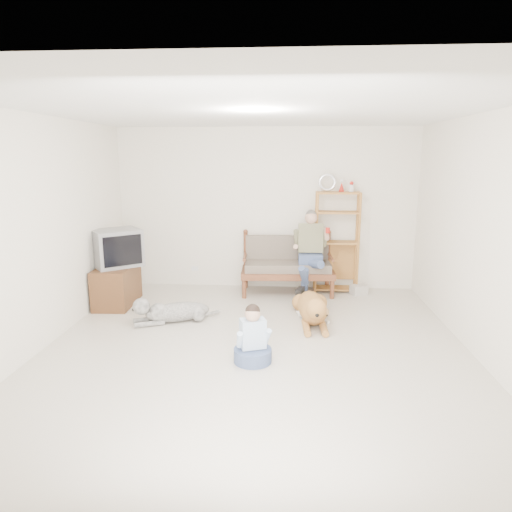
# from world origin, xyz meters

# --- Properties ---
(floor) EXTENTS (5.50, 5.50, 0.00)m
(floor) POSITION_xyz_m (0.00, 0.00, 0.00)
(floor) COLOR silver
(floor) RESTS_ON ground
(ceiling) EXTENTS (5.50, 5.50, 0.00)m
(ceiling) POSITION_xyz_m (0.00, 0.00, 2.70)
(ceiling) COLOR white
(ceiling) RESTS_ON ground
(wall_back) EXTENTS (5.00, 0.00, 5.00)m
(wall_back) POSITION_xyz_m (0.00, 2.75, 1.35)
(wall_back) COLOR silver
(wall_back) RESTS_ON ground
(wall_front) EXTENTS (5.00, 0.00, 5.00)m
(wall_front) POSITION_xyz_m (0.00, -2.75, 1.35)
(wall_front) COLOR silver
(wall_front) RESTS_ON ground
(wall_left) EXTENTS (0.00, 5.50, 5.50)m
(wall_left) POSITION_xyz_m (-2.50, 0.00, 1.35)
(wall_left) COLOR silver
(wall_left) RESTS_ON ground
(wall_right) EXTENTS (0.00, 5.50, 5.50)m
(wall_right) POSITION_xyz_m (2.50, 0.00, 1.35)
(wall_right) COLOR silver
(wall_right) RESTS_ON ground
(loveseat) EXTENTS (1.53, 0.77, 0.95)m
(loveseat) POSITION_xyz_m (0.37, 2.43, 0.49)
(loveseat) COLOR brown
(loveseat) RESTS_ON ground
(man) EXTENTS (0.52, 0.75, 1.21)m
(man) POSITION_xyz_m (0.72, 2.20, 0.63)
(man) COLOR #4C608B
(man) RESTS_ON loveseat
(etagere) EXTENTS (0.74, 0.32, 1.96)m
(etagere) POSITION_xyz_m (1.18, 2.55, 0.86)
(etagere) COLOR #A36F33
(etagere) RESTS_ON ground
(book_stack) EXTENTS (0.30, 0.27, 0.16)m
(book_stack) POSITION_xyz_m (1.55, 2.36, 0.08)
(book_stack) COLOR silver
(book_stack) RESTS_ON ground
(tv_stand) EXTENTS (0.53, 0.91, 0.60)m
(tv_stand) POSITION_xyz_m (-2.23, 1.59, 0.30)
(tv_stand) COLOR brown
(tv_stand) RESTS_ON ground
(crt_tv) EXTENTS (0.85, 0.83, 0.56)m
(crt_tv) POSITION_xyz_m (-2.20, 1.63, 0.88)
(crt_tv) COLOR slate
(crt_tv) RESTS_ON tv_stand
(wall_outlet) EXTENTS (0.12, 0.02, 0.08)m
(wall_outlet) POSITION_xyz_m (-1.25, 2.73, 0.30)
(wall_outlet) COLOR silver
(wall_outlet) RESTS_ON ground
(golden_retriever) EXTENTS (0.42, 1.55, 0.47)m
(golden_retriever) POSITION_xyz_m (0.72, 1.05, 0.19)
(golden_retriever) COLOR #AE793C
(golden_retriever) RESTS_ON ground
(shaggy_dog) EXTENTS (1.18, 0.62, 0.38)m
(shaggy_dog) POSITION_xyz_m (-1.23, 0.89, 0.15)
(shaggy_dog) COLOR silver
(shaggy_dog) RESTS_ON ground
(terrier) EXTENTS (0.46, 0.52, 0.24)m
(terrier) POSITION_xyz_m (0.76, 1.08, 0.10)
(terrier) COLOR white
(terrier) RESTS_ON ground
(child) EXTENTS (0.42, 0.42, 0.66)m
(child) POSITION_xyz_m (-0.01, -0.26, 0.24)
(child) COLOR #4C608B
(child) RESTS_ON ground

